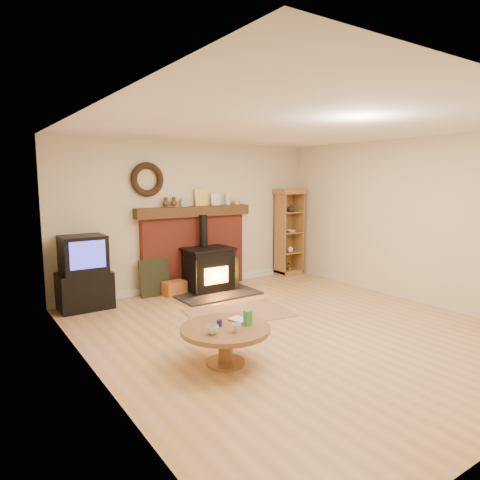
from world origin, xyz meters
TOP-DOWN VIEW (x-y plane):
  - ground at (0.00, 0.00)m, footprint 5.50×5.50m
  - room_shell at (-0.02, 0.09)m, footprint 5.02×5.52m
  - chimney_breast at (0.00, 2.67)m, footprint 2.20×0.22m
  - wood_stove at (0.07, 2.28)m, footprint 1.40×1.00m
  - area_rug at (-0.19, 0.96)m, footprint 1.61×1.24m
  - tv_unit at (-1.99, 2.47)m, footprint 0.77×0.55m
  - curio_cabinet at (2.11, 2.55)m, footprint 0.57×0.41m
  - firelog_box at (-0.54, 2.40)m, footprint 0.41×0.29m
  - leaning_painting at (-0.83, 2.55)m, footprint 0.53×0.14m
  - fire_tools at (0.69, 2.50)m, footprint 0.19×0.16m
  - coffee_table at (-1.29, -0.40)m, footprint 0.96×0.96m

SIDE VIEW (x-z plane):
  - ground at x=0.00m, z-range 0.00..0.00m
  - area_rug at x=-0.19m, z-range 0.00..0.01m
  - firelog_box at x=-0.54m, z-range 0.00..0.24m
  - fire_tools at x=0.69m, z-range -0.19..0.51m
  - leaning_painting at x=-0.83m, z-range 0.00..0.63m
  - coffee_table at x=-1.29m, z-range 0.05..0.62m
  - wood_stove at x=0.07m, z-range -0.29..1.05m
  - tv_unit at x=-1.99m, z-range -0.02..1.10m
  - chimney_breast at x=0.00m, z-range -0.09..1.69m
  - curio_cabinet at x=2.11m, z-range 0.00..1.76m
  - room_shell at x=-0.02m, z-range 0.41..3.02m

